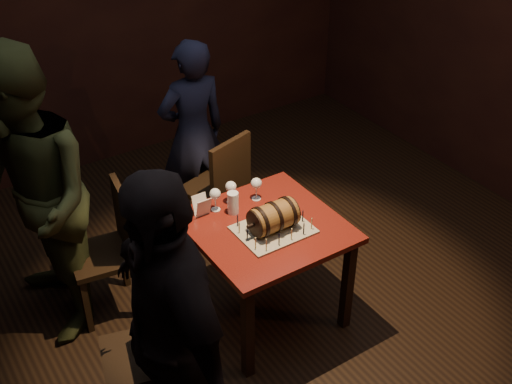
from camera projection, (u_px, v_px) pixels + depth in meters
room_shell at (265, 129)px, 3.65m from camera, size 5.04×5.04×2.80m
pub_table at (266, 239)px, 4.04m from camera, size 0.90×0.90×0.75m
cake_board at (273, 230)px, 3.93m from camera, size 0.45×0.35×0.01m
barrel_cake at (273, 217)px, 3.88m from camera, size 0.34×0.20×0.20m
birthday_candles at (273, 223)px, 3.90m from camera, size 0.40×0.30×0.09m
wine_glass_left at (215, 195)px, 4.05m from camera, size 0.07×0.07×0.16m
wine_glass_mid at (231, 188)px, 4.12m from camera, size 0.07×0.07×0.16m
wine_glass_right at (256, 184)px, 4.15m from camera, size 0.07×0.07×0.16m
pint_of_ale at (233, 203)px, 4.05m from camera, size 0.07×0.07×0.15m
menu_card at (202, 206)px, 4.03m from camera, size 0.10×0.05×0.13m
chair_back at (221, 184)px, 4.78m from camera, size 0.50×0.50×0.93m
chair_left_rear at (112, 244)px, 4.18m from camera, size 0.45×0.45×0.93m
chair_left_front at (153, 344)px, 3.47m from camera, size 0.49×0.49×0.93m
person_back at (193, 133)px, 4.95m from camera, size 0.57×0.39×1.51m
person_left_rear at (31, 202)px, 3.81m from camera, size 0.76×0.96×1.93m
person_left_front at (169, 334)px, 3.01m from camera, size 0.47×1.07×1.81m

